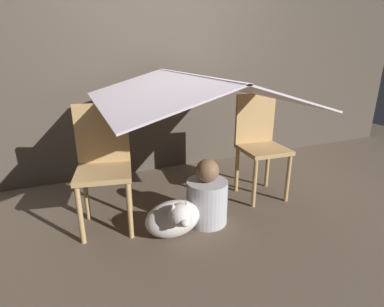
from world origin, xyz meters
The scene contains 7 objects.
ground_plane centered at (0.00, 0.00, 0.00)m, with size 8.80×8.80×0.00m, color brown.
wall_back centered at (0.00, 1.27, 1.25)m, with size 7.00×0.05×2.50m.
chair_left centered at (-0.68, 0.28, 0.51)m, with size 0.45×0.45×0.92m.
chair_right centered at (0.70, 0.28, 0.51)m, with size 0.42×0.42×0.92m.
sheet_canopy centered at (0.00, 0.21, 1.02)m, with size 1.38×1.52×0.21m.
person_front centered at (0.04, 0.00, 0.21)m, with size 0.32×0.32×0.52m.
dog centered at (-0.27, -0.11, 0.16)m, with size 0.41×0.38×0.35m.
Camera 1 is at (-0.88, -1.87, 1.28)m, focal length 28.00 mm.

